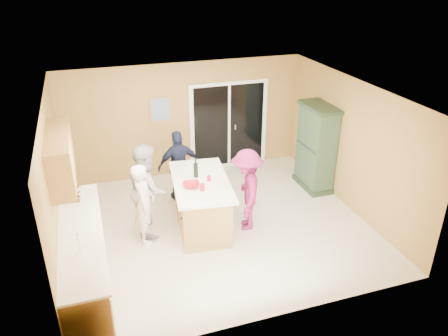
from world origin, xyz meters
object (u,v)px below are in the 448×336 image
object	(u,v)px
kitchen_island	(201,205)
woman_magenta	(247,190)
woman_white	(144,204)
woman_navy	(179,166)
woman_grey	(147,189)
green_hutch	(316,148)

from	to	relation	value
kitchen_island	woman_magenta	size ratio (longest dim) A/B	1.25
woman_white	woman_navy	world-z (taller)	woman_navy
woman_grey	woman_navy	distance (m)	1.27
kitchen_island	woman_white	world-z (taller)	woman_white
kitchen_island	green_hutch	size ratio (longest dim) A/B	1.04
kitchen_island	woman_grey	world-z (taller)	woman_grey
woman_navy	woman_grey	bearing A→B (deg)	47.59
green_hutch	woman_grey	xyz separation A→B (m)	(-3.74, -0.58, -0.06)
woman_navy	woman_magenta	distance (m)	1.73
woman_magenta	woman_navy	bearing A→B (deg)	-130.00
kitchen_island	woman_navy	xyz separation A→B (m)	(-0.14, 1.18, 0.30)
kitchen_island	woman_magenta	xyz separation A→B (m)	(0.79, -0.28, 0.33)
woman_white	woman_grey	xyz separation A→B (m)	(0.12, 0.32, 0.11)
kitchen_island	woman_grey	distance (m)	1.05
green_hutch	woman_grey	distance (m)	3.78
kitchen_island	woman_grey	bearing A→B (deg)	174.94
woman_grey	woman_magenta	bearing A→B (deg)	-103.04
woman_magenta	kitchen_island	bearing A→B (deg)	-92.17
woman_white	woman_grey	world-z (taller)	woman_grey
woman_grey	woman_navy	xyz separation A→B (m)	(0.80, 0.98, -0.10)
woman_white	woman_grey	distance (m)	0.36
green_hutch	woman_magenta	distance (m)	2.27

